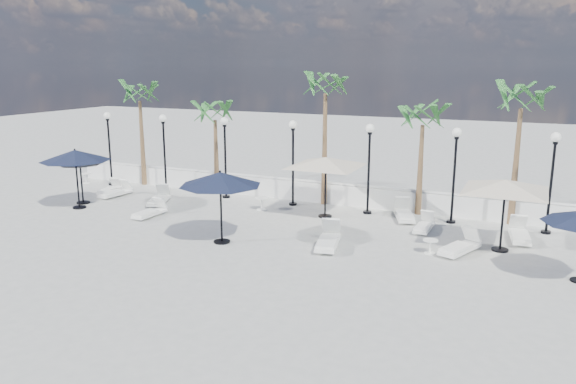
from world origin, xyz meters
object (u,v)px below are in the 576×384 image
at_px(lounger_7, 404,214).
at_px(parasol_navy_mid, 220,179).
at_px(parasol_navy_left, 75,156).
at_px(parasol_cream_sq_a, 326,158).
at_px(lounger_6, 520,234).
at_px(lounger_2, 150,212).
at_px(lounger_4, 328,240).
at_px(lounger_8, 460,246).
at_px(lounger_0, 110,189).
at_px(lounger_3, 159,199).
at_px(parasol_cream_small, 80,160).
at_px(parasol_cream_sq_b, 506,180).
at_px(lounger_1, 116,192).
at_px(lounger_5, 424,226).

xyz_separation_m(lounger_7, parasol_navy_mid, (-5.25, -5.75, 2.07)).
relative_size(lounger_7, parasol_navy_left, 0.69).
bearing_deg(parasol_cream_sq_a, lounger_6, -0.73).
relative_size(lounger_2, parasol_navy_left, 0.57).
distance_m(lounger_4, lounger_8, 4.47).
bearing_deg(lounger_0, parasol_navy_left, -88.17).
relative_size(lounger_3, parasol_navy_left, 0.67).
relative_size(lounger_0, parasol_cream_small, 0.73).
height_order(parasol_navy_left, parasol_cream_sq_b, parasol_cream_sq_b).
distance_m(lounger_0, lounger_8, 17.22).
relative_size(lounger_6, parasol_cream_small, 0.84).
height_order(lounger_6, parasol_navy_left, parasol_navy_left).
height_order(lounger_0, lounger_4, lounger_4).
xyz_separation_m(lounger_1, lounger_4, (12.04, -2.94, 0.04)).
xyz_separation_m(lounger_0, parasol_navy_left, (0.80, -2.83, 2.15)).
height_order(lounger_0, lounger_3, lounger_3).
height_order(lounger_6, parasol_cream_small, parasol_cream_small).
relative_size(lounger_3, lounger_7, 0.97).
height_order(lounger_7, parasol_cream_sq_a, parasol_cream_sq_a).
bearing_deg(parasol_cream_sq_b, lounger_3, 177.99).
bearing_deg(lounger_3, parasol_navy_left, -164.53).
bearing_deg(parasol_cream_sq_b, lounger_8, -144.61).
height_order(lounger_3, parasol_cream_sq_a, parasol_cream_sq_a).
bearing_deg(lounger_5, parasol_navy_left, -168.67).
bearing_deg(parasol_navy_left, lounger_1, 91.12).
distance_m(lounger_5, parasol_navy_left, 15.08).
bearing_deg(parasol_navy_mid, lounger_1, 154.36).
bearing_deg(parasol_navy_left, lounger_3, 36.94).
xyz_separation_m(lounger_3, lounger_4, (9.22, -2.62, 0.02)).
height_order(lounger_3, lounger_5, lounger_3).
relative_size(lounger_3, parasol_cream_small, 0.86).
xyz_separation_m(parasol_cream_sq_a, parasol_cream_sq_b, (7.03, -1.58, -0.04)).
bearing_deg(lounger_4, parasol_navy_left, 164.64).
bearing_deg(lounger_8, parasol_cream_sq_a, 178.04).
xyz_separation_m(lounger_4, parasol_cream_sq_a, (-1.51, 3.68, 2.26)).
distance_m(lounger_4, lounger_5, 4.29).
distance_m(lounger_4, lounger_6, 7.04).
relative_size(lounger_6, parasol_navy_left, 0.66).
xyz_separation_m(lounger_5, parasol_navy_mid, (-6.33, -4.44, 2.11)).
distance_m(lounger_3, lounger_6, 15.31).
distance_m(lounger_0, parasol_cream_sq_a, 11.52).
bearing_deg(parasol_navy_mid, lounger_0, 154.06).
bearing_deg(lounger_4, parasol_navy_mid, -176.33).
bearing_deg(parasol_navy_mid, parasol_cream_sq_b, 19.14).
bearing_deg(lounger_8, lounger_5, 148.36).
xyz_separation_m(lounger_4, parasol_cream_sq_b, (5.52, 2.10, 2.22)).
xyz_separation_m(lounger_1, parasol_cream_small, (-0.45, -1.67, 1.80)).
relative_size(parasol_navy_mid, parasol_cream_sq_a, 0.53).
height_order(lounger_1, lounger_7, lounger_7).
distance_m(lounger_7, parasol_cream_sq_b, 5.19).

